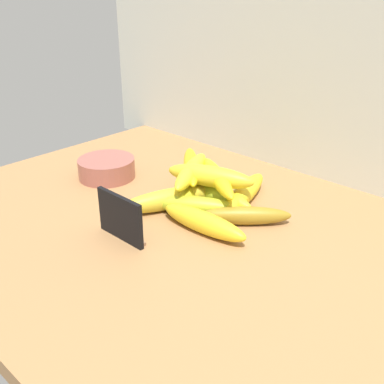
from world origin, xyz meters
TOP-DOWN VIEW (x-y plane):
  - counter_top at (0.00, 0.00)cm, footprint 110.00×76.00cm
  - back_wall at (0.00, 39.00)cm, footprint 130.00×2.00cm
  - chalkboard_sign at (-7.00, -9.78)cm, footprint 11.00×1.80cm
  - fruit_bowl at (-30.81, 5.21)cm, footprint 12.90×12.90cm
  - banana_0 at (-12.84, 14.69)cm, footprint 12.50×17.32cm
  - banana_1 at (-9.12, 3.89)cm, footprint 11.67×20.35cm
  - banana_2 at (5.77, 9.27)cm, footprint 15.00×14.17cm
  - banana_3 at (-4.43, 12.12)cm, footprint 19.49×4.50cm
  - banana_4 at (2.11, 1.72)cm, footprint 18.47×5.08cm
  - banana_5 at (-9.37, 11.20)cm, footprint 13.32×20.07cm
  - banana_6 at (-0.46, 16.68)cm, footprint 9.33×20.10cm
  - banana_7 at (-3.23, 5.72)cm, footprint 16.17×12.36cm
  - banana_8 at (-9.46, 10.78)cm, footprint 11.67×18.49cm
  - banana_9 at (-4.57, 11.10)cm, footprint 18.44×10.49cm
  - banana_10 at (-4.00, 12.59)cm, footprint 18.44×13.96cm
  - banana_11 at (-12.10, 13.64)cm, footprint 16.82×16.67cm

SIDE VIEW (x-z plane):
  - counter_top at x=0.00cm, z-range 0.00..3.00cm
  - banana_2 at x=5.77cm, z-range 3.00..6.47cm
  - banana_0 at x=-12.84cm, z-range 3.00..6.82cm
  - banana_7 at x=-3.23cm, z-range 3.00..6.82cm
  - banana_3 at x=-4.43cm, z-range 3.00..6.95cm
  - banana_6 at x=-0.46cm, z-range 3.00..6.97cm
  - banana_4 at x=2.11cm, z-range 3.00..6.99cm
  - banana_5 at x=-9.37cm, z-range 3.00..7.12cm
  - banana_1 at x=-9.12cm, z-range 3.00..7.18cm
  - fruit_bowl at x=-30.81cm, z-range 3.00..7.49cm
  - chalkboard_sign at x=-7.00cm, z-range 2.66..11.06cm
  - banana_11 at x=-12.10cm, z-range 6.82..10.04cm
  - banana_10 at x=-4.00cm, z-range 6.95..10.17cm
  - banana_8 at x=-9.46cm, z-range 7.12..10.68cm
  - banana_9 at x=-4.57cm, z-range 6.95..11.24cm
  - back_wall at x=0.00cm, z-range 0.00..70.00cm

